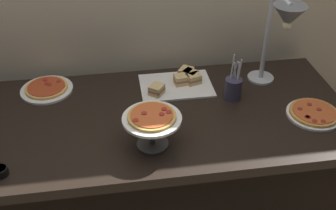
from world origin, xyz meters
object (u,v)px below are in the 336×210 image
Objects in this scene: pizza_plate_center at (47,89)px; sandwich_platter at (179,82)px; heat_lamp at (283,24)px; pizza_plate_front at (314,113)px; sauce_cup_near at (0,171)px; pizza_plate_raised_stand at (152,121)px; utensil_holder at (233,88)px.

pizza_plate_center is 0.71× the size of sandwich_platter.
heat_lamp is at bearing -19.82° from sandwich_platter.
pizza_plate_front is 0.68× the size of sandwich_platter.
pizza_plate_center is at bearing 169.28° from heat_lamp.
pizza_plate_center is at bearing 77.92° from sauce_cup_near.
sauce_cup_near is (-0.62, -0.09, -0.11)m from pizza_plate_raised_stand.
sandwich_platter is 0.29m from utensil_holder.
sauce_cup_near reaches higher than pizza_plate_center.
sauce_cup_near is (-0.13, -0.59, 0.01)m from pizza_plate_center.
pizza_plate_front and pizza_plate_center have the same top height.
pizza_plate_raised_stand is 0.67× the size of sandwich_platter.
pizza_plate_center is 1.07× the size of pizza_plate_raised_stand.
heat_lamp is 2.16× the size of utensil_holder.
sandwich_platter reaches higher than sauce_cup_near.
pizza_plate_front is at bearing 6.67° from pizza_plate_raised_stand.
heat_lamp reaches higher than pizza_plate_center.
sandwich_platter is 5.87× the size of sauce_cup_near.
heat_lamp is at bearing 24.14° from pizza_plate_raised_stand.
utensil_holder is (0.44, 0.29, -0.07)m from pizza_plate_raised_stand.
pizza_plate_raised_stand is 3.92× the size of sauce_cup_near.
pizza_plate_center is 0.60m from sauce_cup_near.
sandwich_platter reaches higher than pizza_plate_front.
sandwich_platter is at bearing 148.53° from pizza_plate_front.
heat_lamp reaches higher than pizza_plate_front.
sandwich_platter is (0.19, 0.45, -0.11)m from pizza_plate_raised_stand.
pizza_plate_front is 1.33m from pizza_plate_center.
heat_lamp is 1.36m from sauce_cup_near.
pizza_plate_raised_stand is at bearing -146.20° from utensil_holder.
heat_lamp is 1.98× the size of pizza_plate_front.
pizza_plate_center is at bearing 134.33° from pizza_plate_raised_stand.
pizza_plate_raised_stand is at bearing -45.67° from pizza_plate_center.
heat_lamp is 0.45m from pizza_plate_front.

